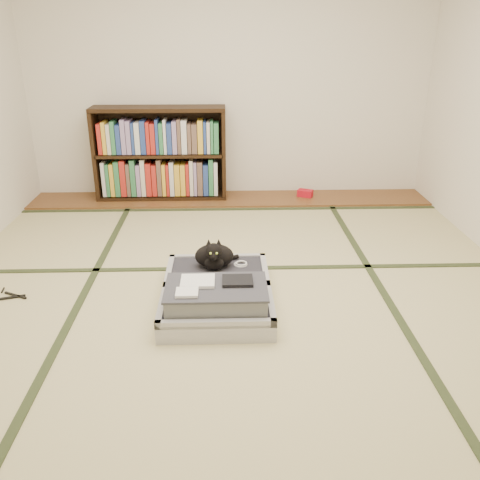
{
  "coord_description": "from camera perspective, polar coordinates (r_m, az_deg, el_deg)",
  "views": [
    {
      "loc": [
        -0.05,
        -2.95,
        1.65
      ],
      "look_at": [
        0.05,
        0.35,
        0.25
      ],
      "focal_mm": 38.0,
      "sensor_mm": 36.0,
      "label": 1
    }
  ],
  "objects": [
    {
      "name": "wood_strip",
      "position": [
        5.22,
        -1.12,
        4.63
      ],
      "size": [
        4.0,
        0.5,
        0.02
      ],
      "primitive_type": "cube",
      "color": "brown",
      "rests_on": "ground"
    },
    {
      "name": "cat",
      "position": [
        3.42,
        -2.89,
        -1.8
      ],
      "size": [
        0.3,
        0.3,
        0.24
      ],
      "color": "black",
      "rests_on": "suitcase"
    },
    {
      "name": "bookcase",
      "position": [
        5.2,
        -8.9,
        9.36
      ],
      "size": [
        1.3,
        0.3,
        0.92
      ],
      "color": "black",
      "rests_on": "wood_strip"
    },
    {
      "name": "tatami_borders",
      "position": [
        3.82,
        -0.82,
        -2.56
      ],
      "size": [
        4.0,
        4.5,
        0.01
      ],
      "color": "#2D381E",
      "rests_on": "ground"
    },
    {
      "name": "floor",
      "position": [
        3.38,
        -0.66,
        -6.23
      ],
      "size": [
        4.5,
        4.5,
        0.0
      ],
      "primitive_type": "plane",
      "color": "#CAB586",
      "rests_on": "ground"
    },
    {
      "name": "room_shell",
      "position": [
        2.96,
        -0.8,
        19.31
      ],
      "size": [
        4.5,
        4.5,
        4.5
      ],
      "color": "white",
      "rests_on": "ground"
    },
    {
      "name": "red_item",
      "position": [
        5.3,
        7.33,
        5.24
      ],
      "size": [
        0.17,
        0.14,
        0.07
      ],
      "primitive_type": "cube",
      "rotation": [
        0.0,
        0.0,
        -0.42
      ],
      "color": "red",
      "rests_on": "wood_strip"
    },
    {
      "name": "suitcase",
      "position": [
        3.21,
        -2.62,
        -6.06
      ],
      "size": [
        0.68,
        0.91,
        0.27
      ],
      "color": "#B0B0B5",
      "rests_on": "floor"
    },
    {
      "name": "cable_coil",
      "position": [
        3.49,
        0.1,
        -2.7
      ],
      "size": [
        0.09,
        0.09,
        0.02
      ],
      "color": "white",
      "rests_on": "suitcase"
    }
  ]
}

